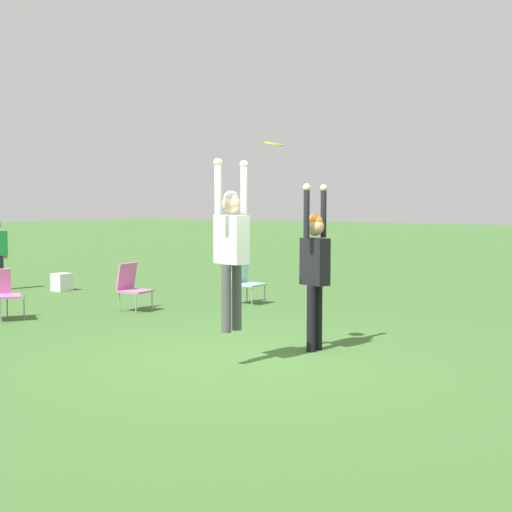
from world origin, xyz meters
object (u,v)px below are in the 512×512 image
object	(u,v)px
cooler_box	(62,282)
camping_chair_0	(131,284)
person_defending	(315,262)
camping_chair_3	(245,280)
frisbee	(274,144)
person_jumping	(231,241)

from	to	relation	value
cooler_box	camping_chair_0	bearing A→B (deg)	-109.59
person_defending	camping_chair_3	bearing A→B (deg)	153.68
frisbee	camping_chair_0	world-z (taller)	frisbee
person_jumping	camping_chair_3	xyz separation A→B (m)	(4.46, 3.05, -1.06)
person_jumping	camping_chair_0	distance (m)	5.01
person_jumping	person_defending	xyz separation A→B (m)	(1.34, -0.38, -0.33)
person_defending	cooler_box	bearing A→B (deg)	179.49
person_jumping	frisbee	xyz separation A→B (m)	(0.88, -0.03, 1.23)
person_jumping	cooler_box	bearing A→B (deg)	-9.92
frisbee	camping_chair_0	size ratio (longest dim) A/B	0.29
person_jumping	frisbee	distance (m)	1.51
person_defending	cooler_box	world-z (taller)	person_defending
camping_chair_3	cooler_box	xyz separation A→B (m)	(-0.74, 4.63, -0.27)
person_defending	cooler_box	distance (m)	8.47
camping_chair_0	cooler_box	distance (m)	3.68
cooler_box	frisbee	bearing A→B (deg)	-110.25
frisbee	camping_chair_3	distance (m)	5.25
camping_chair_0	cooler_box	size ratio (longest dim) A/B	2.23
person_defending	cooler_box	size ratio (longest dim) A/B	5.64
camping_chair_0	cooler_box	bearing A→B (deg)	-116.72
person_jumping	cooler_box	size ratio (longest dim) A/B	5.27
person_defending	frisbee	xyz separation A→B (m)	(-0.46, 0.35, 1.56)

